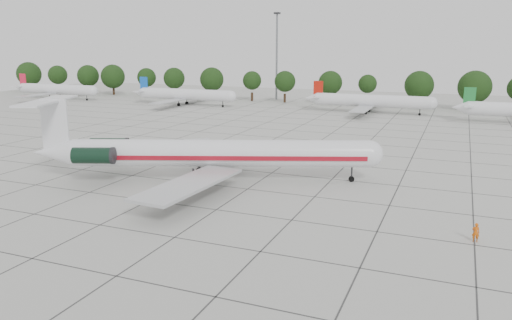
% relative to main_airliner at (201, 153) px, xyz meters
% --- Properties ---
extents(ground, '(260.00, 260.00, 0.00)m').
position_rel_main_airliner_xyz_m(ground, '(6.60, -1.13, -3.51)').
color(ground, beige).
rests_on(ground, ground).
extents(apron_joints, '(170.00, 170.00, 0.02)m').
position_rel_main_airliner_xyz_m(apron_joints, '(6.60, 13.87, -3.50)').
color(apron_joints, '#383838').
rests_on(apron_joints, ground).
extents(main_airliner, '(41.07, 31.10, 9.94)m').
position_rel_main_airliner_xyz_m(main_airliner, '(0.00, 0.00, 0.00)').
color(main_airliner, silver).
rests_on(main_airliner, ground).
extents(ground_crew, '(0.63, 0.43, 1.67)m').
position_rel_main_airliner_xyz_m(ground_crew, '(30.63, -8.30, -2.67)').
color(ground_crew, '#DA570C').
rests_on(ground_crew, ground).
extents(bg_airliner_a, '(28.24, 27.20, 7.40)m').
position_rel_main_airliner_xyz_m(bg_airliner_a, '(-85.80, 66.29, -0.60)').
color(bg_airliner_a, silver).
rests_on(bg_airliner_a, ground).
extents(bg_airliner_b, '(28.24, 27.20, 7.40)m').
position_rel_main_airliner_xyz_m(bg_airliner_b, '(-41.27, 67.07, -0.60)').
color(bg_airliner_b, silver).
rests_on(bg_airliner_b, ground).
extents(bg_airliner_c, '(28.24, 27.20, 7.40)m').
position_rel_main_airliner_xyz_m(bg_airliner_c, '(8.48, 70.25, -0.60)').
color(bg_airliner_c, silver).
rests_on(bg_airliner_c, ground).
extents(tree_line, '(249.86, 8.44, 10.22)m').
position_rel_main_airliner_xyz_m(tree_line, '(-5.09, 83.87, 2.47)').
color(tree_line, '#332114').
rests_on(tree_line, ground).
extents(floodlight_mast, '(1.60, 1.60, 25.45)m').
position_rel_main_airliner_xyz_m(floodlight_mast, '(-23.40, 90.87, 10.77)').
color(floodlight_mast, slate).
rests_on(floodlight_mast, ground).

